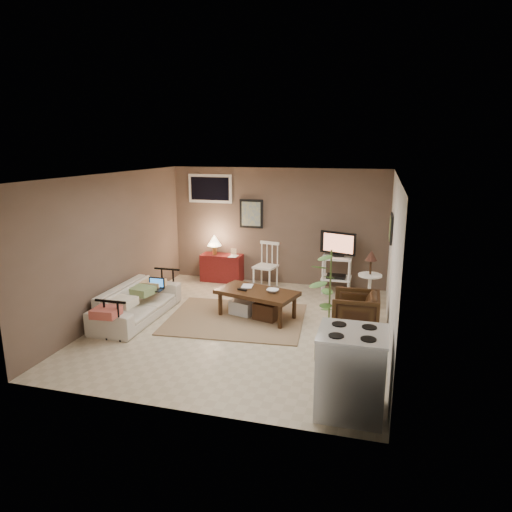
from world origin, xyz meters
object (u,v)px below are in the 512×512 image
(spindle_chair, at_px, (266,267))
(side_table, at_px, (370,273))
(armchair, at_px, (355,311))
(red_console, at_px, (221,265))
(potted_plant, at_px, (329,303))
(coffee_table, at_px, (256,302))
(sofa, at_px, (137,297))
(stove, at_px, (351,372))
(tv_stand, at_px, (337,261))

(spindle_chair, relative_size, side_table, 0.85)
(side_table, relative_size, armchair, 1.54)
(red_console, bearing_deg, potted_plant, -50.37)
(coffee_table, bearing_deg, spindle_chair, 98.77)
(potted_plant, bearing_deg, sofa, 167.10)
(coffee_table, relative_size, potted_plant, 0.93)
(stove, bearing_deg, armchair, 91.88)
(spindle_chair, distance_m, armchair, 2.70)
(sofa, bearing_deg, side_table, -69.31)
(sofa, bearing_deg, spindle_chair, -36.39)
(side_table, bearing_deg, spindle_chair, 157.97)
(red_console, xyz_separation_m, potted_plant, (2.64, -3.18, 0.48))
(red_console, xyz_separation_m, armchair, (2.93, -2.09, 0.01))
(stove, bearing_deg, sofa, 152.51)
(sofa, xyz_separation_m, stove, (3.63, -1.89, 0.10))
(red_console, height_order, spindle_chair, red_console)
(tv_stand, distance_m, stove, 4.23)
(red_console, height_order, tv_stand, tv_stand)
(sofa, relative_size, stove, 2.01)
(coffee_table, distance_m, side_table, 2.05)
(coffee_table, xyz_separation_m, stove, (1.71, -2.44, 0.19))
(red_console, relative_size, potted_plant, 0.64)
(spindle_chair, bearing_deg, tv_stand, 1.78)
(sofa, xyz_separation_m, side_table, (3.74, 1.41, 0.30))
(side_table, height_order, stove, side_table)
(red_console, xyz_separation_m, side_table, (3.11, -1.02, 0.33))
(coffee_table, relative_size, sofa, 0.77)
(coffee_table, xyz_separation_m, sofa, (-1.92, -0.55, 0.09))
(sofa, height_order, side_table, side_table)
(tv_stand, bearing_deg, sofa, -143.32)
(armchair, xyz_separation_m, stove, (0.07, -2.23, 0.11))
(coffee_table, bearing_deg, side_table, 25.35)
(sofa, bearing_deg, red_console, -14.51)
(spindle_chair, relative_size, potted_plant, 0.59)
(sofa, height_order, stove, stove)
(sofa, distance_m, side_table, 4.00)
(coffee_table, bearing_deg, red_console, 124.44)
(coffee_table, distance_m, potted_plant, 1.95)
(coffee_table, xyz_separation_m, side_table, (1.81, 0.86, 0.39))
(coffee_table, bearing_deg, stove, -54.95)
(armchair, relative_size, potted_plant, 0.45)
(armchair, xyz_separation_m, potted_plant, (-0.30, -1.09, 0.48))
(spindle_chair, bearing_deg, coffee_table, -81.23)
(sofa, height_order, spindle_chair, spindle_chair)
(sofa, height_order, tv_stand, tv_stand)
(coffee_table, relative_size, armchair, 2.06)
(spindle_chair, bearing_deg, side_table, -22.03)
(sofa, xyz_separation_m, potted_plant, (3.27, -0.75, 0.46))
(tv_stand, bearing_deg, coffee_table, -123.62)
(spindle_chair, height_order, stove, stove)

